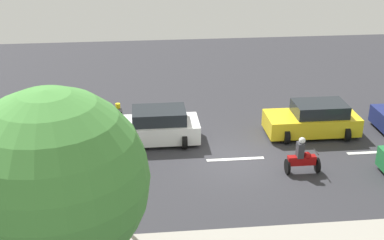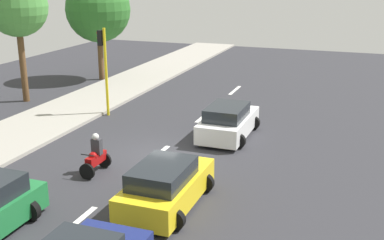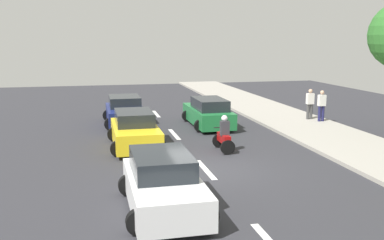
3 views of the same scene
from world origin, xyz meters
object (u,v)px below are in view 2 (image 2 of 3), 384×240
object	(u,v)px
motorcycle	(96,157)
street_tree_center	(17,7)
car_white	(228,122)
street_tree_south	(98,10)
traffic_light_corner	(104,59)
car_yellow_cab	(166,186)

from	to	relation	value
motorcycle	street_tree_center	distance (m)	12.88
car_white	motorcycle	world-z (taller)	motorcycle
motorcycle	street_tree_south	size ratio (longest dim) A/B	0.22
car_white	traffic_light_corner	xyz separation A→B (m)	(6.91, -1.15, 2.22)
street_tree_center	traffic_light_corner	bearing A→B (deg)	171.28
street_tree_center	street_tree_south	distance (m)	6.74
motorcycle	street_tree_center	size ratio (longest dim) A/B	0.22
car_yellow_cab	motorcycle	xyz separation A→B (m)	(3.49, -1.57, -0.07)
motorcycle	street_tree_south	world-z (taller)	street_tree_south
car_white	street_tree_south	distance (m)	14.99
traffic_light_corner	motorcycle	bearing A→B (deg)	116.92
traffic_light_corner	street_tree_south	size ratio (longest dim) A/B	0.66
traffic_light_corner	street_tree_center	world-z (taller)	street_tree_center
motorcycle	traffic_light_corner	distance (m)	7.96
traffic_light_corner	street_tree_south	distance (m)	9.01
car_yellow_cab	traffic_light_corner	size ratio (longest dim) A/B	0.92
car_white	street_tree_south	bearing A→B (deg)	-36.82
car_white	motorcycle	size ratio (longest dim) A/B	2.70
traffic_light_corner	car_white	bearing A→B (deg)	170.52
street_tree_center	car_yellow_cab	bearing A→B (deg)	143.92
street_tree_center	street_tree_south	size ratio (longest dim) A/B	1.03
car_yellow_cab	car_white	size ratio (longest dim) A/B	1.00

